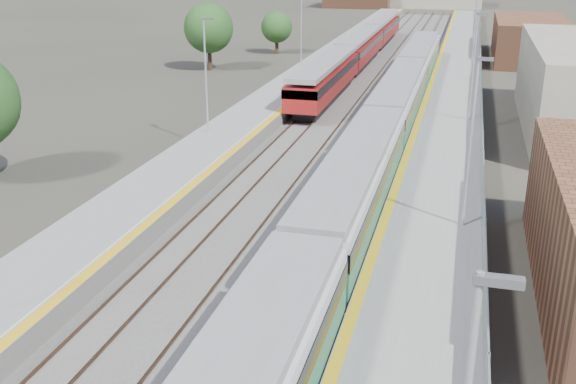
% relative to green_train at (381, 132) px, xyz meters
% --- Properties ---
extents(ground, '(320.00, 320.00, 0.00)m').
position_rel_green_train_xyz_m(ground, '(-1.50, 17.23, -2.17)').
color(ground, '#47443A').
rests_on(ground, ground).
extents(ballast_bed, '(10.50, 155.00, 0.06)m').
position_rel_green_train_xyz_m(ballast_bed, '(-3.75, 19.73, -2.14)').
color(ballast_bed, '#565451').
rests_on(ballast_bed, ground).
extents(tracks, '(8.96, 160.00, 0.17)m').
position_rel_green_train_xyz_m(tracks, '(-3.15, 21.41, -2.07)').
color(tracks, '#4C3323').
rests_on(tracks, ground).
extents(platform_right, '(4.70, 155.00, 8.52)m').
position_rel_green_train_xyz_m(platform_right, '(3.78, 19.72, -1.64)').
color(platform_right, slate).
rests_on(platform_right, ground).
extents(platform_left, '(4.30, 155.00, 8.52)m').
position_rel_green_train_xyz_m(platform_left, '(-10.55, 19.72, -1.65)').
color(platform_left, slate).
rests_on(platform_left, ground).
extents(green_train, '(2.80, 78.03, 3.08)m').
position_rel_green_train_xyz_m(green_train, '(0.00, 0.00, 0.00)').
color(green_train, black).
rests_on(green_train, ground).
extents(red_train, '(2.77, 56.13, 3.49)m').
position_rel_green_train_xyz_m(red_train, '(-7.00, 35.67, -0.11)').
color(red_train, black).
rests_on(red_train, ground).
extents(tree_b, '(5.26, 5.26, 7.13)m').
position_rel_green_train_xyz_m(tree_b, '(-22.28, 28.97, 2.32)').
color(tree_b, '#382619').
rests_on(tree_b, ground).
extents(tree_c, '(3.85, 3.85, 5.22)m').
position_rel_green_train_xyz_m(tree_c, '(-18.49, 42.15, 1.11)').
color(tree_c, '#382619').
rests_on(tree_c, ground).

